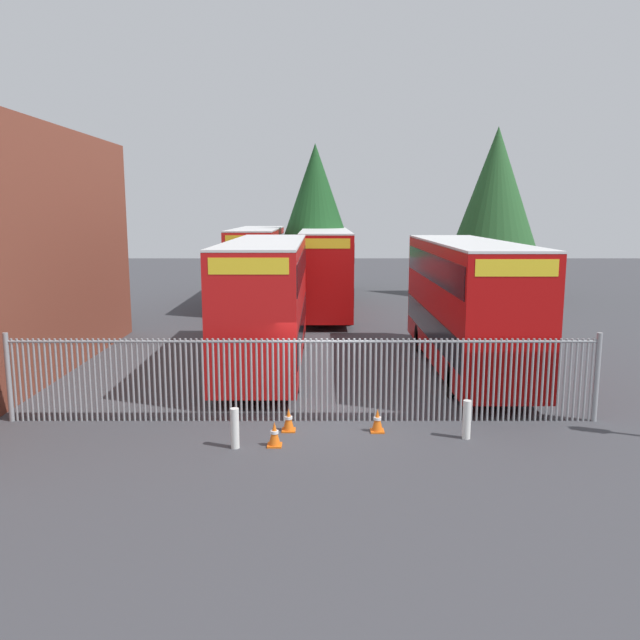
# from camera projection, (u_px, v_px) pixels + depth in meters

# --- Properties ---
(ground_plane) EXTENTS (100.00, 100.00, 0.00)m
(ground_plane) POSITION_uv_depth(u_px,v_px,m) (320.00, 354.00, 24.78)
(ground_plane) COLOR #3D3D42
(palisade_fence) EXTENTS (15.38, 0.14, 2.35)m
(palisade_fence) POSITION_uv_depth(u_px,v_px,m) (300.00, 377.00, 16.70)
(palisade_fence) COLOR gray
(palisade_fence) RESTS_ON ground
(double_decker_bus_near_gate) EXTENTS (2.54, 10.81, 4.42)m
(double_decker_bus_near_gate) POSITION_uv_depth(u_px,v_px,m) (264.00, 298.00, 22.46)
(double_decker_bus_near_gate) COLOR red
(double_decker_bus_near_gate) RESTS_ON ground
(double_decker_bus_behind_fence_left) EXTENTS (2.54, 10.81, 4.42)m
(double_decker_bus_behind_fence_left) POSITION_uv_depth(u_px,v_px,m) (464.00, 300.00, 21.97)
(double_decker_bus_behind_fence_left) COLOR #B70C0C
(double_decker_bus_behind_fence_left) RESTS_ON ground
(double_decker_bus_behind_fence_right) EXTENTS (2.54, 10.81, 4.42)m
(double_decker_bus_behind_fence_right) POSITION_uv_depth(u_px,v_px,m) (322.00, 268.00, 33.94)
(double_decker_bus_behind_fence_right) COLOR #B70C0C
(double_decker_bus_behind_fence_right) RESTS_ON ground
(double_decker_bus_far_back) EXTENTS (2.54, 10.81, 4.42)m
(double_decker_bus_far_back) POSITION_uv_depth(u_px,v_px,m) (255.00, 263.00, 37.55)
(double_decker_bus_far_back) COLOR red
(double_decker_bus_far_back) RESTS_ON ground
(bollard_near_left) EXTENTS (0.20, 0.20, 0.95)m
(bollard_near_left) POSITION_uv_depth(u_px,v_px,m) (232.00, 428.00, 14.89)
(bollard_near_left) COLOR silver
(bollard_near_left) RESTS_ON ground
(bollard_center_front) EXTENTS (0.20, 0.20, 0.95)m
(bollard_center_front) POSITION_uv_depth(u_px,v_px,m) (464.00, 419.00, 15.53)
(bollard_center_front) COLOR silver
(bollard_center_front) RESTS_ON ground
(traffic_cone_by_gate) EXTENTS (0.34, 0.34, 0.59)m
(traffic_cone_by_gate) POSITION_uv_depth(u_px,v_px,m) (286.00, 420.00, 16.07)
(traffic_cone_by_gate) COLOR orange
(traffic_cone_by_gate) RESTS_ON ground
(traffic_cone_mid_forecourt) EXTENTS (0.34, 0.34, 0.59)m
(traffic_cone_mid_forecourt) POSITION_uv_depth(u_px,v_px,m) (272.00, 434.00, 15.04)
(traffic_cone_mid_forecourt) COLOR orange
(traffic_cone_mid_forecourt) RESTS_ON ground
(traffic_cone_near_kerb) EXTENTS (0.34, 0.34, 0.59)m
(traffic_cone_near_kerb) POSITION_uv_depth(u_px,v_px,m) (375.00, 420.00, 16.02)
(traffic_cone_near_kerb) COLOR orange
(traffic_cone_near_kerb) RESTS_ON ground
(tree_tall_back) EXTENTS (4.36, 4.36, 8.59)m
(tree_tall_back) POSITION_uv_depth(u_px,v_px,m) (314.00, 210.00, 44.05)
(tree_tall_back) COLOR #4C3823
(tree_tall_back) RESTS_ON ground
(tree_short_side) EXTENTS (4.57, 4.57, 9.28)m
(tree_short_side) POSITION_uv_depth(u_px,v_px,m) (313.00, 201.00, 37.85)
(tree_short_side) COLOR #4C3823
(tree_short_side) RESTS_ON ground
(tree_mid_row) EXTENTS (5.54, 5.54, 10.50)m
(tree_mid_row) POSITION_uv_depth(u_px,v_px,m) (493.00, 192.00, 39.94)
(tree_mid_row) COLOR #4C3823
(tree_mid_row) RESTS_ON ground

